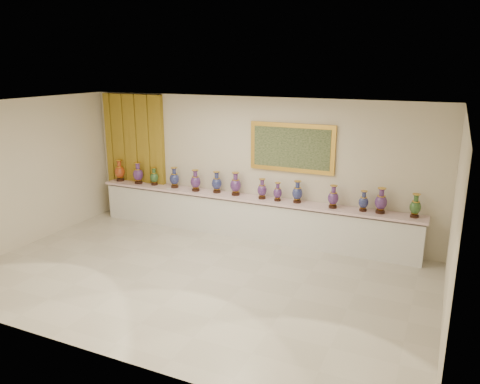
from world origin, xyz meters
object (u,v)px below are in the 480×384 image
Objects in this scene: vase_0 at (120,171)px; vase_2 at (154,177)px; counter at (248,217)px; vase_1 at (138,174)px.

vase_0 is 1.23× the size of vase_2.
vase_2 reaches higher than counter.
counter is 3.47m from vase_0.
vase_2 is (-2.41, 0.01, 0.65)m from counter.
vase_1 is (0.57, -0.04, -0.00)m from vase_0.
vase_0 is at bearing -179.70° from vase_2.
vase_2 is at bearing 179.74° from counter.
vase_1 is (-2.83, -0.03, 0.69)m from counter.
counter is 2.49m from vase_2.
counter is at bearing -0.10° from vase_0.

